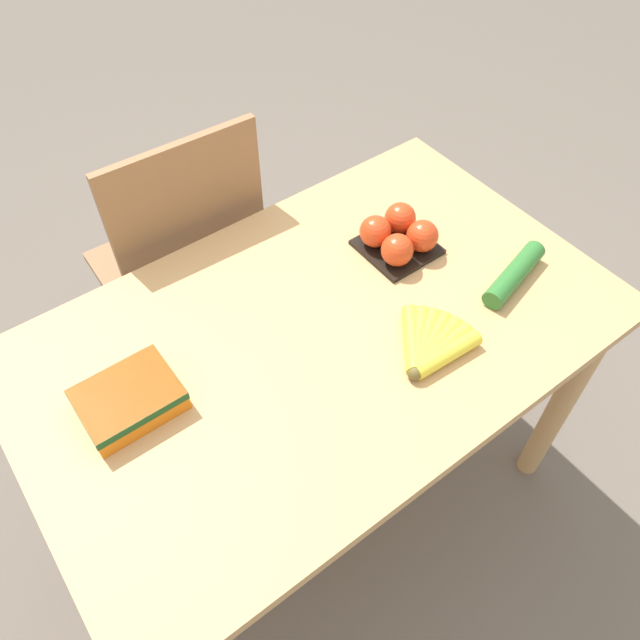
# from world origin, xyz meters

# --- Properties ---
(ground_plane) EXTENTS (12.00, 12.00, 0.00)m
(ground_plane) POSITION_xyz_m (0.00, 0.00, 0.00)
(ground_plane) COLOR #665B51
(dining_table) EXTENTS (1.23, 0.77, 0.77)m
(dining_table) POSITION_xyz_m (0.00, 0.00, 0.65)
(dining_table) COLOR tan
(dining_table) RESTS_ON ground_plane
(chair) EXTENTS (0.43, 0.41, 0.99)m
(chair) POSITION_xyz_m (-0.05, 0.56, 0.51)
(chair) COLOR #8E6642
(chair) RESTS_ON ground_plane
(banana_bunch) EXTENTS (0.17, 0.16, 0.04)m
(banana_bunch) POSITION_xyz_m (0.14, -0.18, 0.79)
(banana_bunch) COLOR brown
(banana_bunch) RESTS_ON dining_table
(tomato_pack) EXTENTS (0.16, 0.16, 0.08)m
(tomato_pack) POSITION_xyz_m (0.28, 0.08, 0.81)
(tomato_pack) COLOR black
(tomato_pack) RESTS_ON dining_table
(carrot_bag) EXTENTS (0.18, 0.14, 0.05)m
(carrot_bag) POSITION_xyz_m (-0.39, 0.06, 0.80)
(carrot_bag) COLOR orange
(carrot_bag) RESTS_ON dining_table
(cucumber_near) EXTENTS (0.21, 0.09, 0.05)m
(cucumber_near) POSITION_xyz_m (0.42, -0.15, 0.79)
(cucumber_near) COLOR #2D702D
(cucumber_near) RESTS_ON dining_table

